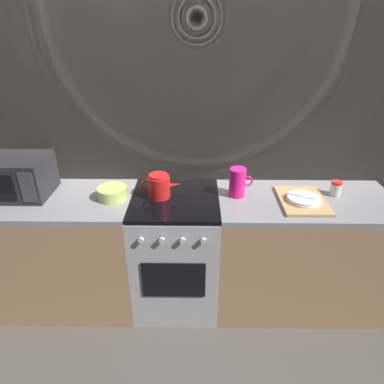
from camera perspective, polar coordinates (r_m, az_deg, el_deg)
name	(u,v)px	position (r m, az deg, el deg)	size (l,w,h in m)	color
ground_plane	(177,297)	(2.82, -2.49, -17.35)	(8.00, 8.00, 0.00)	#47423D
back_wall	(176,141)	(2.45, -2.66, 8.71)	(3.60, 0.05, 2.40)	#A39989
counter_left	(56,251)	(2.73, -22.18, -9.22)	(1.20, 0.60, 0.90)	#997251
stove_unit	(176,252)	(2.52, -2.70, -10.12)	(0.60, 0.63, 0.90)	#9E9EA3
counter_right	(298,253)	(2.63, 17.57, -9.80)	(1.20, 0.60, 0.90)	#997251
microwave	(14,176)	(2.57, -27.95, 2.36)	(0.46, 0.35, 0.27)	black
kettle	(159,186)	(2.27, -5.62, 1.04)	(0.28, 0.15, 0.17)	red
mixing_bowl	(112,193)	(2.32, -13.38, -0.15)	(0.20, 0.20, 0.08)	#B7D166
pitcher	(238,182)	(2.29, 7.76, 1.64)	(0.16, 0.11, 0.20)	#E5197A
dish_pile	(303,200)	(2.34, 18.31, -1.27)	(0.30, 0.40, 0.06)	tan
spice_jar	(336,188)	(2.50, 23.27, 0.55)	(0.08, 0.08, 0.10)	silver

